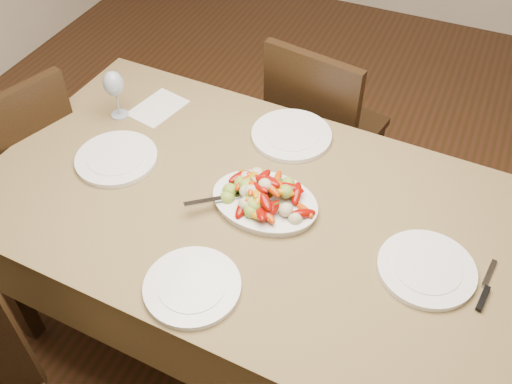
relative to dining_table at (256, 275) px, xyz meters
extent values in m
plane|color=#3A2111|center=(0.22, -0.09, -0.38)|extent=(6.00, 6.00, 0.00)
cube|color=brown|center=(0.00, 0.00, 0.00)|extent=(1.88, 1.12, 0.76)
ellipsoid|color=white|center=(0.03, 0.01, 0.39)|extent=(0.35, 0.27, 0.02)
cylinder|color=white|center=(-0.53, 0.00, 0.39)|extent=(0.29, 0.29, 0.02)
cylinder|color=white|center=(0.56, -0.04, 0.39)|extent=(0.29, 0.29, 0.02)
cylinder|color=white|center=(-0.02, 0.37, 0.39)|extent=(0.29, 0.29, 0.02)
cylinder|color=white|center=(-0.03, -0.37, 0.39)|extent=(0.28, 0.28, 0.02)
cube|color=silver|center=(-0.56, 0.32, 0.38)|extent=(0.19, 0.24, 0.00)
camera|label=1|loc=(0.51, -1.15, 1.72)|focal=40.00mm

